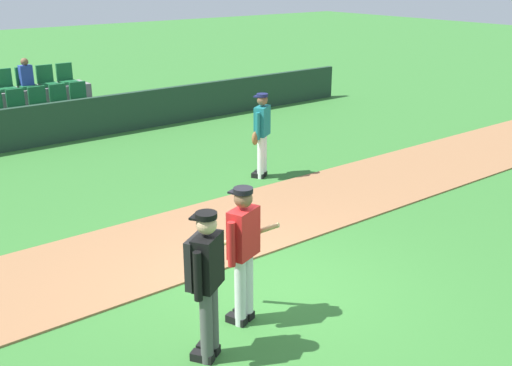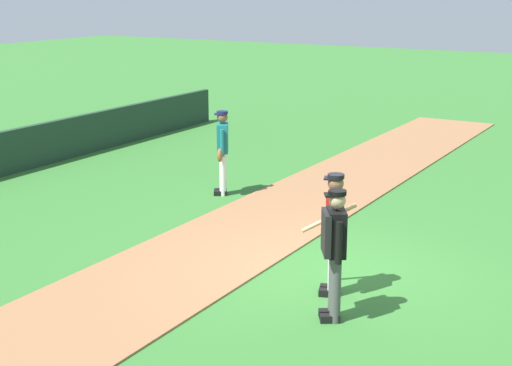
% 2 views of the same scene
% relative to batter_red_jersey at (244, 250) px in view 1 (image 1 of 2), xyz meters
% --- Properties ---
extents(ground_plane, '(80.00, 80.00, 0.00)m').
position_rel_batter_red_jersey_xyz_m(ground_plane, '(0.67, 0.34, -0.97)').
color(ground_plane, '#33702D').
extents(infield_dirt_path, '(28.00, 2.40, 0.03)m').
position_rel_batter_red_jersey_xyz_m(infield_dirt_path, '(0.67, 2.46, -0.95)').
color(infield_dirt_path, '#936642').
rests_on(infield_dirt_path, ground).
extents(dugout_fence, '(20.00, 0.16, 1.02)m').
position_rel_batter_red_jersey_xyz_m(dugout_fence, '(0.67, 9.39, -0.46)').
color(dugout_fence, '#1E3828').
rests_on(dugout_fence, ground).
extents(stadium_bleachers, '(4.45, 2.10, 1.90)m').
position_rel_batter_red_jersey_xyz_m(stadium_bleachers, '(0.67, 10.85, -0.48)').
color(stadium_bleachers, slate).
rests_on(stadium_bleachers, ground).
extents(batter_red_jersey, '(0.74, 0.69, 1.76)m').
position_rel_batter_red_jersey_xyz_m(batter_red_jersey, '(0.00, 0.00, 0.00)').
color(batter_red_jersey, silver).
rests_on(batter_red_jersey, ground).
extents(umpire_home_plate, '(0.53, 0.46, 1.76)m').
position_rel_batter_red_jersey_xyz_m(umpire_home_plate, '(-0.76, -0.35, 0.03)').
color(umpire_home_plate, '#4C4C4C').
rests_on(umpire_home_plate, ground).
extents(runner_teal_jersey, '(0.63, 0.43, 1.76)m').
position_rel_batter_red_jersey_xyz_m(runner_teal_jersey, '(3.59, 4.18, -0.01)').
color(runner_teal_jersey, white).
rests_on(runner_teal_jersey, ground).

